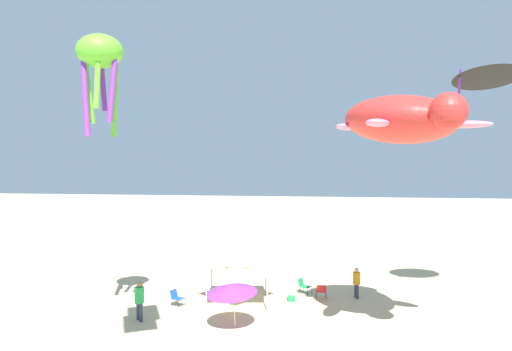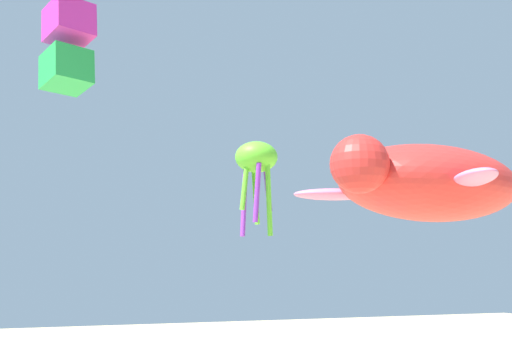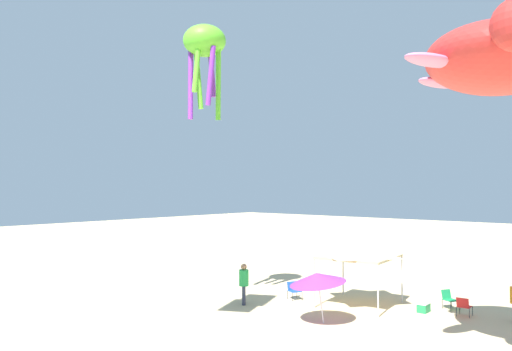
# 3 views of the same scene
# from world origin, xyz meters

# --- Properties ---
(kite_turtle_red) EXTENTS (6.44, 6.61, 2.21)m
(kite_turtle_red) POSITION_xyz_m (-7.49, 5.50, 9.17)
(kite_turtle_red) COLOR red
(kite_octopus_lime) EXTENTS (1.97, 1.97, 4.38)m
(kite_octopus_lime) POSITION_xyz_m (5.14, 5.31, 11.96)
(kite_octopus_lime) COLOR #66D82D
(kite_box_magenta) EXTENTS (2.07, 1.98, 3.30)m
(kite_box_magenta) POSITION_xyz_m (1.84, 13.95, 15.14)
(kite_box_magenta) COLOR #E02D9E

